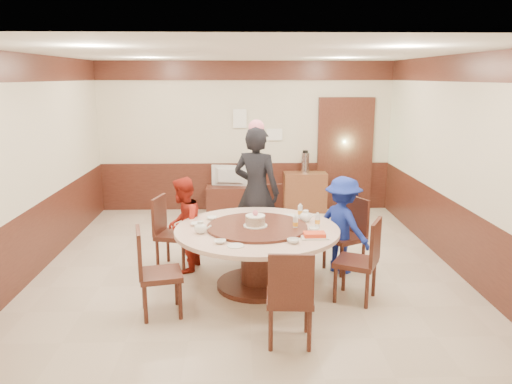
{
  "coord_description": "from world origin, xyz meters",
  "views": [
    {
      "loc": [
        -0.09,
        -6.42,
        2.52
      ],
      "look_at": [
        0.1,
        -0.32,
        1.1
      ],
      "focal_mm": 35.0,
      "sensor_mm": 36.0,
      "label": 1
    }
  ],
  "objects_px": {
    "banquet_table": "(257,245)",
    "thermos": "(305,163)",
    "birthday_cake": "(255,221)",
    "side_cabinet": "(305,192)",
    "tv_stand": "(229,199)",
    "shrimp_platter": "(314,235)",
    "person_red": "(183,225)",
    "person_blue": "(343,225)",
    "television": "(229,176)",
    "person_standing": "(256,192)"
  },
  "relations": [
    {
      "from": "banquet_table",
      "to": "thermos",
      "type": "bearing_deg",
      "value": 73.77
    },
    {
      "from": "birthday_cake",
      "to": "side_cabinet",
      "type": "relative_size",
      "value": 0.36
    },
    {
      "from": "tv_stand",
      "to": "side_cabinet",
      "type": "relative_size",
      "value": 1.06
    },
    {
      "from": "shrimp_platter",
      "to": "side_cabinet",
      "type": "relative_size",
      "value": 0.38
    },
    {
      "from": "person_red",
      "to": "side_cabinet",
      "type": "height_order",
      "value": "person_red"
    },
    {
      "from": "person_blue",
      "to": "television",
      "type": "distance_m",
      "value": 3.39
    },
    {
      "from": "person_standing",
      "to": "television",
      "type": "relative_size",
      "value": 2.7
    },
    {
      "from": "person_red",
      "to": "birthday_cake",
      "type": "bearing_deg",
      "value": 70.21
    },
    {
      "from": "birthday_cake",
      "to": "tv_stand",
      "type": "xyz_separation_m",
      "value": [
        -0.39,
        3.49,
        -0.6
      ]
    },
    {
      "from": "birthday_cake",
      "to": "side_cabinet",
      "type": "bearing_deg",
      "value": 73.39
    },
    {
      "from": "banquet_table",
      "to": "shrimp_platter",
      "type": "bearing_deg",
      "value": -31.75
    },
    {
      "from": "person_standing",
      "to": "tv_stand",
      "type": "xyz_separation_m",
      "value": [
        -0.44,
        2.3,
        -0.68
      ]
    },
    {
      "from": "banquet_table",
      "to": "person_red",
      "type": "height_order",
      "value": "person_red"
    },
    {
      "from": "television",
      "to": "thermos",
      "type": "height_order",
      "value": "thermos"
    },
    {
      "from": "person_standing",
      "to": "birthday_cake",
      "type": "height_order",
      "value": "person_standing"
    },
    {
      "from": "shrimp_platter",
      "to": "person_blue",
      "type": "bearing_deg",
      "value": 59.46
    },
    {
      "from": "television",
      "to": "thermos",
      "type": "xyz_separation_m",
      "value": [
        1.43,
        0.03,
        0.24
      ]
    },
    {
      "from": "banquet_table",
      "to": "television",
      "type": "height_order",
      "value": "television"
    },
    {
      "from": "shrimp_platter",
      "to": "person_standing",
      "type": "bearing_deg",
      "value": 111.09
    },
    {
      "from": "person_red",
      "to": "tv_stand",
      "type": "height_order",
      "value": "person_red"
    },
    {
      "from": "birthday_cake",
      "to": "television",
      "type": "bearing_deg",
      "value": 96.39
    },
    {
      "from": "shrimp_platter",
      "to": "thermos",
      "type": "xyz_separation_m",
      "value": [
        0.39,
        3.89,
        0.16
      ]
    },
    {
      "from": "person_red",
      "to": "tv_stand",
      "type": "distance_m",
      "value": 2.98
    },
    {
      "from": "person_standing",
      "to": "birthday_cake",
      "type": "relative_size",
      "value": 6.42
    },
    {
      "from": "person_red",
      "to": "person_blue",
      "type": "xyz_separation_m",
      "value": [
        2.07,
        -0.11,
        0.01
      ]
    },
    {
      "from": "person_standing",
      "to": "shrimp_platter",
      "type": "bearing_deg",
      "value": 135.59
    },
    {
      "from": "person_blue",
      "to": "tv_stand",
      "type": "bearing_deg",
      "value": -9.34
    },
    {
      "from": "person_standing",
      "to": "side_cabinet",
      "type": "relative_size",
      "value": 2.32
    },
    {
      "from": "television",
      "to": "side_cabinet",
      "type": "xyz_separation_m",
      "value": [
        1.44,
        0.03,
        -0.32
      ]
    },
    {
      "from": "person_standing",
      "to": "thermos",
      "type": "xyz_separation_m",
      "value": [
        0.99,
        2.33,
        0.01
      ]
    },
    {
      "from": "shrimp_platter",
      "to": "television",
      "type": "distance_m",
      "value": 4.0
    },
    {
      "from": "person_blue",
      "to": "birthday_cake",
      "type": "height_order",
      "value": "person_blue"
    },
    {
      "from": "person_red",
      "to": "birthday_cake",
      "type": "distance_m",
      "value": 1.11
    },
    {
      "from": "thermos",
      "to": "person_red",
      "type": "bearing_deg",
      "value": -123.77
    },
    {
      "from": "birthday_cake",
      "to": "person_blue",
      "type": "bearing_deg",
      "value": 21.91
    },
    {
      "from": "banquet_table",
      "to": "tv_stand",
      "type": "bearing_deg",
      "value": 96.74
    },
    {
      "from": "person_red",
      "to": "shrimp_platter",
      "type": "bearing_deg",
      "value": 70.9
    },
    {
      "from": "person_red",
      "to": "shrimp_platter",
      "type": "height_order",
      "value": "person_red"
    },
    {
      "from": "person_standing",
      "to": "shrimp_platter",
      "type": "height_order",
      "value": "person_standing"
    },
    {
      "from": "person_red",
      "to": "person_blue",
      "type": "distance_m",
      "value": 2.08
    },
    {
      "from": "banquet_table",
      "to": "television",
      "type": "xyz_separation_m",
      "value": [
        -0.41,
        3.47,
        0.16
      ]
    },
    {
      "from": "banquet_table",
      "to": "birthday_cake",
      "type": "height_order",
      "value": "birthday_cake"
    },
    {
      "from": "person_red",
      "to": "thermos",
      "type": "distance_m",
      "value": 3.55
    },
    {
      "from": "birthday_cake",
      "to": "thermos",
      "type": "xyz_separation_m",
      "value": [
        1.04,
        3.52,
        0.09
      ]
    },
    {
      "from": "side_cabinet",
      "to": "birthday_cake",
      "type": "bearing_deg",
      "value": -106.61
    },
    {
      "from": "tv_stand",
      "to": "thermos",
      "type": "height_order",
      "value": "thermos"
    },
    {
      "from": "person_standing",
      "to": "person_blue",
      "type": "bearing_deg",
      "value": 171.23
    },
    {
      "from": "television",
      "to": "side_cabinet",
      "type": "distance_m",
      "value": 1.48
    },
    {
      "from": "side_cabinet",
      "to": "thermos",
      "type": "xyz_separation_m",
      "value": [
        -0.01,
        0.0,
        0.56
      ]
    },
    {
      "from": "person_red",
      "to": "person_blue",
      "type": "relative_size",
      "value": 0.98
    }
  ]
}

